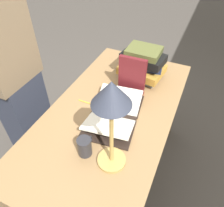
% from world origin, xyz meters
% --- Properties ---
extents(ground_plane, '(12.00, 12.00, 0.00)m').
position_xyz_m(ground_plane, '(0.00, 0.00, 0.00)').
color(ground_plane, '#47423D').
extents(reading_desk, '(1.37, 0.71, 0.73)m').
position_xyz_m(reading_desk, '(0.00, 0.00, 0.63)').
color(reading_desk, '#937047').
rests_on(reading_desk, ground_plane).
extents(open_book, '(0.47, 0.33, 0.07)m').
position_xyz_m(open_book, '(0.03, 0.03, 0.75)').
color(open_book, black).
rests_on(open_book, reading_desk).
extents(book_stack_tall, '(0.26, 0.32, 0.23)m').
position_xyz_m(book_stack_tall, '(-0.40, 0.05, 0.84)').
color(book_stack_tall, slate).
rests_on(book_stack_tall, reading_desk).
extents(book_standing_upright, '(0.03, 0.17, 0.25)m').
position_xyz_m(book_standing_upright, '(-0.22, 0.04, 0.86)').
color(book_standing_upright, maroon).
rests_on(book_standing_upright, reading_desk).
extents(reading_lamp, '(0.16, 0.16, 0.48)m').
position_xyz_m(reading_lamp, '(0.32, 0.14, 1.11)').
color(reading_lamp, tan).
rests_on(reading_lamp, reading_desk).
extents(coffee_mug, '(0.10, 0.07, 0.10)m').
position_xyz_m(coffee_mug, '(0.33, 0.01, 0.78)').
color(coffee_mug, '#28282D').
rests_on(coffee_mug, reading_desk).
extents(pencil, '(0.01, 0.17, 0.01)m').
position_xyz_m(pencil, '(-0.00, -0.14, 0.74)').
color(pencil, gold).
rests_on(pencil, reading_desk).
extents(person_reader, '(0.36, 0.23, 1.67)m').
position_xyz_m(person_reader, '(0.06, -0.67, 0.83)').
color(person_reader, '#2D3342').
rests_on(person_reader, ground_plane).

